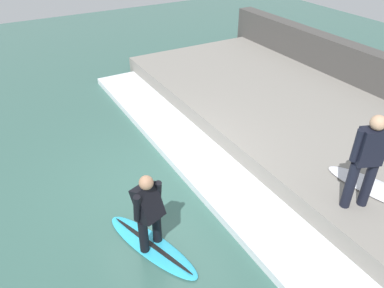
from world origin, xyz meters
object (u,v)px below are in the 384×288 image
at_px(surfboard_waiting_near, 382,191).
at_px(surfer_waiting_near, 367,158).
at_px(surfer_riding, 148,209).
at_px(surfboard_riding, 152,246).

bearing_deg(surfboard_waiting_near, surfer_waiting_near, 176.64).
distance_m(surfer_waiting_near, surfboard_waiting_near, 1.12).
bearing_deg(surfboard_waiting_near, surfer_riding, 160.93).
height_order(surfboard_riding, surfboard_waiting_near, surfboard_waiting_near).
bearing_deg(surfer_waiting_near, surfboard_waiting_near, -3.36).
xyz_separation_m(surfer_riding, surfer_waiting_near, (3.05, -1.25, 0.63)).
height_order(surfboard_riding, surfer_riding, surfer_riding).
distance_m(surfboard_riding, surfer_waiting_near, 3.59).
relative_size(surfboard_riding, surfer_riding, 1.44).
xyz_separation_m(surfboard_riding, surfboard_waiting_near, (3.72, -1.29, 0.52)).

